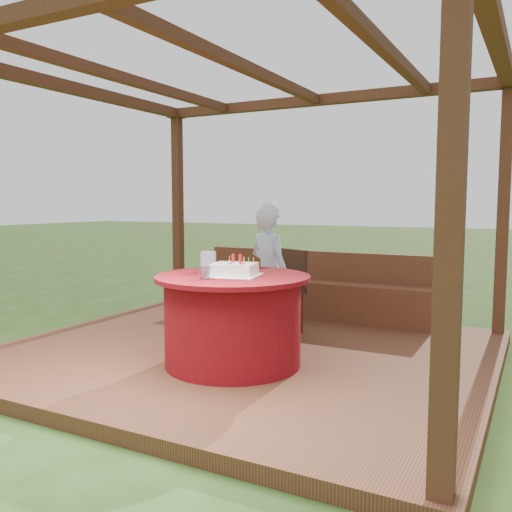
% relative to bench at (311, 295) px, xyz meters
% --- Properties ---
extents(ground, '(60.00, 60.00, 0.00)m').
position_rel_bench_xyz_m(ground, '(0.00, -1.72, -0.38)').
color(ground, '#294918').
rests_on(ground, ground).
extents(deck, '(4.50, 4.00, 0.12)m').
position_rel_bench_xyz_m(deck, '(0.00, -1.72, -0.32)').
color(deck, brown).
rests_on(deck, ground).
extents(pergola, '(4.50, 4.00, 2.72)m').
position_rel_bench_xyz_m(pergola, '(0.00, -1.72, 2.02)').
color(pergola, brown).
rests_on(pergola, deck).
extents(bench, '(3.00, 0.42, 0.80)m').
position_rel_bench_xyz_m(bench, '(0.00, 0.00, 0.00)').
color(bench, brown).
rests_on(bench, deck).
extents(table, '(1.34, 1.34, 0.79)m').
position_rel_bench_xyz_m(table, '(0.17, -2.22, 0.13)').
color(table, maroon).
rests_on(table, deck).
extents(chair, '(0.59, 0.59, 0.90)m').
position_rel_bench_xyz_m(chair, '(0.03, -0.87, 0.24)').
color(chair, '#341E10').
rests_on(chair, deck).
extents(elderly_woman, '(0.58, 0.49, 1.41)m').
position_rel_bench_xyz_m(elderly_woman, '(0.04, -1.26, 0.44)').
color(elderly_woman, '#A9D8FB').
rests_on(elderly_woman, deck).
extents(birthday_cake, '(0.49, 0.49, 0.18)m').
position_rel_bench_xyz_m(birthday_cake, '(0.20, -2.25, 0.58)').
color(birthday_cake, white).
rests_on(birthday_cake, table).
extents(gift_bag, '(0.15, 0.12, 0.18)m').
position_rel_bench_xyz_m(gift_bag, '(-0.17, -2.08, 0.61)').
color(gift_bag, '#CF86B1').
rests_on(gift_bag, table).
extents(drinking_glass, '(0.14, 0.14, 0.10)m').
position_rel_bench_xyz_m(drinking_glass, '(0.08, -2.52, 0.57)').
color(drinking_glass, white).
rests_on(drinking_glass, table).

